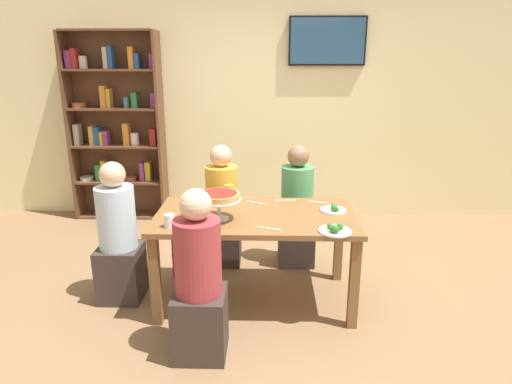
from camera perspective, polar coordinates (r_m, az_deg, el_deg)
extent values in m
plane|color=#846042|center=(3.80, -0.04, -13.40)|extent=(12.00, 12.00, 0.00)
cube|color=beige|center=(5.51, 0.64, 11.43)|extent=(8.00, 0.12, 2.80)
cube|color=brown|center=(3.50, -0.05, -3.14)|extent=(1.56, 0.87, 0.04)
cube|color=brown|center=(3.40, -12.65, -10.97)|extent=(0.07, 0.07, 0.70)
cube|color=brown|center=(3.36, 12.34, -11.31)|extent=(0.07, 0.07, 0.70)
cube|color=brown|center=(4.06, -10.13, -6.11)|extent=(0.07, 0.07, 0.70)
cube|color=brown|center=(4.03, 10.45, -6.34)|extent=(0.07, 0.07, 0.70)
cube|color=brown|center=(5.82, -22.36, 7.50)|extent=(0.03, 0.30, 2.20)
cube|color=brown|center=(5.48, -11.98, 7.88)|extent=(0.03, 0.30, 2.20)
cube|color=brown|center=(5.76, -16.88, 7.94)|extent=(1.10, 0.02, 2.20)
cube|color=brown|center=(5.88, -16.42, -2.79)|extent=(1.04, 0.28, 0.02)
cube|color=brown|center=(5.76, -16.78, 1.34)|extent=(1.04, 0.28, 0.02)
cube|color=brown|center=(5.66, -17.15, 5.64)|extent=(1.04, 0.28, 0.02)
cube|color=brown|center=(5.60, -17.53, 10.05)|extent=(1.04, 0.28, 0.02)
cube|color=brown|center=(5.57, -17.94, 14.54)|extent=(1.04, 0.28, 0.02)
cube|color=brown|center=(5.58, -18.35, 18.92)|extent=(1.04, 0.28, 0.02)
cylinder|color=beige|center=(5.90, -20.68, 1.66)|extent=(0.16, 0.16, 0.04)
cube|color=#2D6B38|center=(5.82, -19.27, 2.41)|extent=(0.06, 0.13, 0.20)
cube|color=#B7932D|center=(5.79, -18.69, 2.65)|extent=(0.05, 0.13, 0.25)
cube|color=orange|center=(5.77, -18.10, 2.49)|extent=(0.06, 0.11, 0.22)
cylinder|color=brown|center=(5.71, -15.58, 1.67)|extent=(0.13, 0.13, 0.04)
cube|color=#7A3370|center=(5.64, -14.17, 2.57)|extent=(0.05, 0.13, 0.23)
cube|color=#B7932D|center=(5.63, -13.51, 2.58)|extent=(0.06, 0.10, 0.23)
cube|color=#B2A88E|center=(5.81, -21.68, 6.82)|extent=(0.06, 0.13, 0.25)
cube|color=#B7932D|center=(5.74, -20.03, 6.77)|extent=(0.05, 0.13, 0.22)
cube|color=navy|center=(5.72, -19.47, 6.74)|extent=(0.06, 0.13, 0.21)
cube|color=#B7932D|center=(5.71, -18.91, 6.51)|extent=(0.04, 0.13, 0.16)
cube|color=#7A3370|center=(5.69, -18.43, 6.56)|extent=(0.05, 0.13, 0.17)
cube|color=orange|center=(5.60, -16.07, 7.09)|extent=(0.07, 0.13, 0.26)
cylinder|color=silver|center=(5.58, -15.16, 6.53)|extent=(0.10, 0.10, 0.14)
cube|color=maroon|center=(5.52, -12.88, 6.86)|extent=(0.07, 0.12, 0.20)
cylinder|color=brown|center=(5.75, -21.58, 10.24)|extent=(0.16, 0.16, 0.06)
cube|color=orange|center=(5.62, -18.72, 11.39)|extent=(0.06, 0.13, 0.25)
cube|color=#B7932D|center=(5.61, -18.11, 11.25)|extent=(0.04, 0.12, 0.22)
cylinder|color=#3D7084|center=(5.55, -16.13, 10.87)|extent=(0.07, 0.07, 0.12)
cube|color=#2D6B38|center=(5.51, -15.09, 11.21)|extent=(0.07, 0.13, 0.18)
cube|color=#7A3370|center=(5.46, -12.79, 11.29)|extent=(0.06, 0.13, 0.17)
cube|color=#7A3370|center=(5.74, -22.60, 15.25)|extent=(0.07, 0.13, 0.20)
cube|color=maroon|center=(5.71, -21.96, 15.44)|extent=(0.06, 0.13, 0.22)
cylinder|color=beige|center=(5.68, -21.12, 15.11)|extent=(0.10, 0.10, 0.14)
cube|color=#B2A88E|center=(5.58, -18.46, 15.84)|extent=(0.05, 0.13, 0.24)
cube|color=navy|center=(5.57, -17.90, 15.95)|extent=(0.05, 0.13, 0.25)
cube|color=orange|center=(5.49, -15.49, 16.10)|extent=(0.06, 0.13, 0.24)
cube|color=navy|center=(5.48, -14.80, 15.78)|extent=(0.05, 0.13, 0.17)
cube|color=#7A3370|center=(5.43, -13.08, 15.86)|extent=(0.04, 0.12, 0.16)
cube|color=black|center=(5.44, 9.05, 18.41)|extent=(0.88, 0.05, 0.54)
cube|color=navy|center=(5.42, 9.08, 18.42)|extent=(0.84, 0.01, 0.50)
cube|color=#382D28|center=(4.35, -4.24, -6.07)|extent=(0.34, 0.34, 0.45)
cylinder|color=gold|center=(4.19, -4.38, -0.08)|extent=(0.30, 0.30, 0.50)
sphere|color=tan|center=(4.11, -4.48, 4.61)|extent=(0.20, 0.20, 0.20)
cube|color=#382D28|center=(4.35, 5.11, -6.10)|extent=(0.34, 0.34, 0.45)
cylinder|color=#4C935B|center=(4.19, 5.27, -0.10)|extent=(0.30, 0.30, 0.50)
sphere|color=#846047|center=(4.11, 5.40, 4.58)|extent=(0.20, 0.20, 0.20)
cube|color=#382D28|center=(3.11, -7.07, -16.19)|extent=(0.34, 0.34, 0.45)
cylinder|color=#993338|center=(2.88, -7.40, -8.22)|extent=(0.30, 0.30, 0.50)
sphere|color=beige|center=(2.75, -7.67, -1.60)|extent=(0.20, 0.20, 0.20)
cube|color=#382D28|center=(3.88, -16.69, -9.72)|extent=(0.34, 0.34, 0.45)
cylinder|color=silver|center=(3.70, -17.30, -3.11)|extent=(0.30, 0.30, 0.50)
sphere|color=tan|center=(3.61, -17.77, 2.14)|extent=(0.20, 0.20, 0.20)
cylinder|color=silver|center=(3.39, -4.69, -3.40)|extent=(0.15, 0.15, 0.01)
cylinder|color=silver|center=(3.36, -4.72, -2.18)|extent=(0.03, 0.03, 0.14)
cylinder|color=silver|center=(3.34, -4.75, -0.97)|extent=(0.34, 0.34, 0.01)
cylinder|color=tan|center=(3.33, -4.76, -0.53)|extent=(0.31, 0.31, 0.05)
cylinder|color=maroon|center=(3.32, -4.77, -0.13)|extent=(0.27, 0.27, 0.00)
cylinder|color=white|center=(3.19, 10.00, -4.92)|extent=(0.23, 0.23, 0.01)
sphere|color=#2D7028|center=(3.19, 10.63, -4.32)|extent=(0.05, 0.05, 0.05)
sphere|color=#2D7028|center=(3.12, 10.07, -4.69)|extent=(0.06, 0.06, 0.06)
sphere|color=#2D7028|center=(3.14, 9.74, -4.59)|extent=(0.05, 0.05, 0.05)
sphere|color=#2D7028|center=(3.20, 9.37, -4.28)|extent=(0.04, 0.04, 0.04)
cylinder|color=white|center=(3.61, 9.77, -2.31)|extent=(0.21, 0.21, 0.01)
sphere|color=#2D7028|center=(3.60, 9.90, -1.80)|extent=(0.05, 0.05, 0.05)
sphere|color=#2D7028|center=(3.56, 10.21, -2.16)|extent=(0.04, 0.04, 0.04)
sphere|color=#2D7028|center=(3.56, 9.93, -1.99)|extent=(0.05, 0.05, 0.05)
sphere|color=#2D7028|center=(3.60, 9.98, -1.89)|extent=(0.04, 0.04, 0.04)
cylinder|color=gold|center=(3.41, -8.95, -2.26)|extent=(0.07, 0.07, 0.14)
cylinder|color=gold|center=(3.82, -3.43, -0.07)|extent=(0.08, 0.08, 0.13)
cylinder|color=white|center=(3.27, -10.93, -3.60)|extent=(0.08, 0.08, 0.10)
cube|color=silver|center=(3.85, -6.32, -1.01)|extent=(0.18, 0.06, 0.00)
cube|color=silver|center=(3.80, 7.96, -1.31)|extent=(0.17, 0.08, 0.00)
cube|color=silver|center=(3.83, 3.73, -1.06)|extent=(0.18, 0.03, 0.00)
cube|color=silver|center=(3.20, 1.64, -4.64)|extent=(0.17, 0.08, 0.00)
cube|color=silver|center=(3.75, 0.13, -1.40)|extent=(0.17, 0.08, 0.00)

